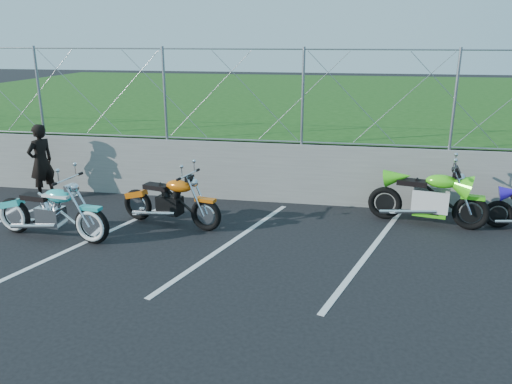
% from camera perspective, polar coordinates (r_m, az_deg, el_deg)
% --- Properties ---
extents(ground, '(90.00, 90.00, 0.00)m').
position_cam_1_polar(ground, '(8.00, -4.59, -8.60)').
color(ground, black).
rests_on(ground, ground).
extents(retaining_wall, '(30.00, 0.22, 1.30)m').
position_cam_1_polar(retaining_wall, '(10.99, -0.08, 2.35)').
color(retaining_wall, slate).
rests_on(retaining_wall, ground).
extents(grass_field, '(30.00, 20.00, 1.30)m').
position_cam_1_polar(grass_field, '(20.73, 4.91, 9.40)').
color(grass_field, '#1A4612').
rests_on(grass_field, ground).
extents(chain_link_fence, '(28.00, 0.03, 2.00)m').
position_cam_1_polar(chain_link_fence, '(10.68, -0.08, 10.93)').
color(chain_link_fence, gray).
rests_on(chain_link_fence, retaining_wall).
extents(parking_lines, '(18.29, 4.31, 0.01)m').
position_cam_1_polar(parking_lines, '(8.70, 4.80, -6.36)').
color(parking_lines, silver).
rests_on(parking_lines, ground).
extents(cruiser_turquoise, '(2.34, 0.74, 1.17)m').
position_cam_1_polar(cruiser_turquoise, '(9.62, -22.21, -2.32)').
color(cruiser_turquoise, black).
rests_on(cruiser_turquoise, ground).
extents(naked_orange, '(2.12, 0.74, 1.07)m').
position_cam_1_polar(naked_orange, '(9.66, -9.59, -1.21)').
color(naked_orange, black).
rests_on(naked_orange, ground).
extents(sportbike_green, '(2.22, 0.79, 1.16)m').
position_cam_1_polar(sportbike_green, '(10.12, 19.18, -0.84)').
color(sportbike_green, black).
rests_on(sportbike_green, ground).
extents(person_standing, '(0.60, 0.72, 1.68)m').
position_cam_1_polar(person_standing, '(12.04, -23.36, 3.18)').
color(person_standing, black).
rests_on(person_standing, ground).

